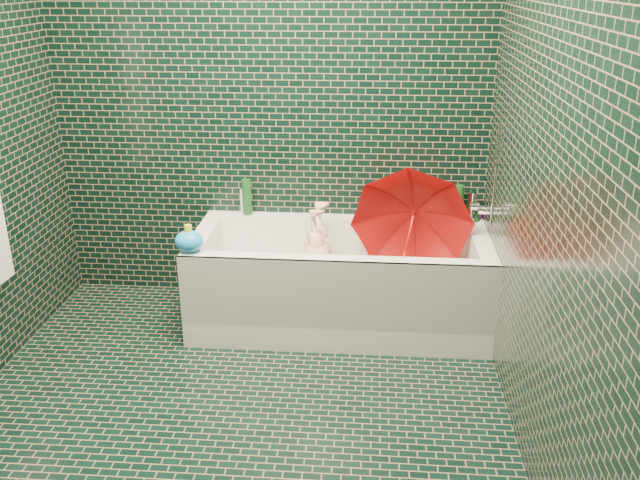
# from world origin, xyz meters

# --- Properties ---
(floor) EXTENTS (2.80, 2.80, 0.00)m
(floor) POSITION_xyz_m (0.00, 0.00, 0.00)
(floor) COLOR black
(floor) RESTS_ON ground
(wall_back) EXTENTS (2.80, 0.00, 2.80)m
(wall_back) POSITION_xyz_m (0.00, 1.40, 1.25)
(wall_back) COLOR black
(wall_back) RESTS_ON floor
(wall_front) EXTENTS (2.80, 0.00, 2.80)m
(wall_front) POSITION_xyz_m (0.00, -1.40, 1.25)
(wall_front) COLOR black
(wall_front) RESTS_ON floor
(wall_right) EXTENTS (0.00, 2.80, 2.80)m
(wall_right) POSITION_xyz_m (1.30, 0.00, 1.25)
(wall_right) COLOR black
(wall_right) RESTS_ON floor
(bathtub) EXTENTS (1.70, 0.75, 0.55)m
(bathtub) POSITION_xyz_m (0.45, 1.01, 0.21)
(bathtub) COLOR white
(bathtub) RESTS_ON floor
(bath_mat) EXTENTS (1.35, 0.47, 0.01)m
(bath_mat) POSITION_xyz_m (0.45, 1.02, 0.16)
(bath_mat) COLOR green
(bath_mat) RESTS_ON bathtub
(water) EXTENTS (1.48, 0.53, 0.00)m
(water) POSITION_xyz_m (0.45, 1.02, 0.30)
(water) COLOR silver
(water) RESTS_ON bathtub
(faucet) EXTENTS (0.18, 0.19, 0.55)m
(faucet) POSITION_xyz_m (1.26, 1.02, 0.77)
(faucet) COLOR silver
(faucet) RESTS_ON wall_right
(child) EXTENTS (0.84, 0.43, 0.24)m
(child) POSITION_xyz_m (0.34, 1.07, 0.31)
(child) COLOR #F0B296
(child) RESTS_ON bathtub
(umbrella) EXTENTS (0.96, 0.83, 0.93)m
(umbrella) POSITION_xyz_m (0.84, 1.02, 0.58)
(umbrella) COLOR red
(umbrella) RESTS_ON bathtub
(soap_bottle_a) EXTENTS (0.12, 0.12, 0.27)m
(soap_bottle_a) POSITION_xyz_m (1.25, 1.36, 0.55)
(soap_bottle_a) COLOR white
(soap_bottle_a) RESTS_ON bathtub
(soap_bottle_b) EXTENTS (0.11, 0.11, 0.20)m
(soap_bottle_b) POSITION_xyz_m (1.25, 1.36, 0.55)
(soap_bottle_b) COLOR #521C6C
(soap_bottle_b) RESTS_ON bathtub
(soap_bottle_c) EXTENTS (0.16, 0.16, 0.17)m
(soap_bottle_c) POSITION_xyz_m (1.20, 1.31, 0.55)
(soap_bottle_c) COLOR #144719
(soap_bottle_c) RESTS_ON bathtub
(bottle_right_tall) EXTENTS (0.07, 0.07, 0.23)m
(bottle_right_tall) POSITION_xyz_m (1.14, 1.31, 0.66)
(bottle_right_tall) COLOR #144719
(bottle_right_tall) RESTS_ON bathtub
(bottle_right_pump) EXTENTS (0.06, 0.06, 0.19)m
(bottle_right_pump) POSITION_xyz_m (1.22, 1.32, 0.64)
(bottle_right_pump) COLOR silver
(bottle_right_pump) RESTS_ON bathtub
(bottle_left_tall) EXTENTS (0.07, 0.07, 0.22)m
(bottle_left_tall) POSITION_xyz_m (-0.14, 1.35, 0.66)
(bottle_left_tall) COLOR #144719
(bottle_left_tall) RESTS_ON bathtub
(bottle_left_short) EXTENTS (0.06, 0.06, 0.15)m
(bottle_left_short) POSITION_xyz_m (-0.16, 1.37, 0.63)
(bottle_left_short) COLOR white
(bottle_left_short) RESTS_ON bathtub
(rubber_duck) EXTENTS (0.11, 0.09, 0.08)m
(rubber_duck) POSITION_xyz_m (0.90, 1.36, 0.59)
(rubber_duck) COLOR yellow
(rubber_duck) RESTS_ON bathtub
(bath_toy) EXTENTS (0.18, 0.15, 0.15)m
(bath_toy) POSITION_xyz_m (-0.34, 0.72, 0.62)
(bath_toy) COLOR #1788D0
(bath_toy) RESTS_ON bathtub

